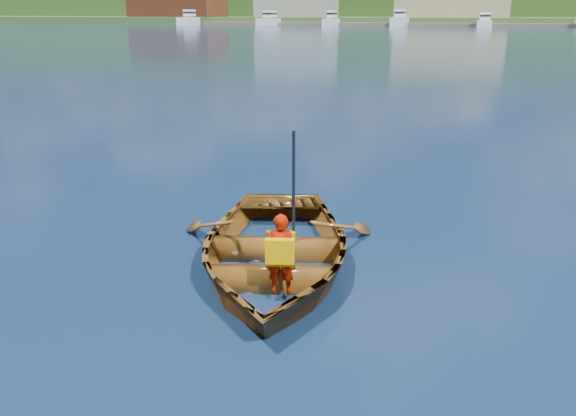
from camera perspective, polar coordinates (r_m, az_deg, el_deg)
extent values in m
plane|color=#112947|center=(7.60, 2.46, -6.68)|extent=(600.00, 600.00, 0.00)
imported|color=maroon|center=(7.63, -1.55, -4.16)|extent=(4.04, 4.88, 0.88)
imported|color=#9E1400|center=(6.67, -0.77, -4.71)|extent=(0.42, 0.33, 1.02)
cube|color=#E8A800|center=(6.53, -0.83, -4.41)|extent=(0.35, 0.19, 0.30)
cube|color=#E8A800|center=(6.75, -0.73, -3.60)|extent=(0.35, 0.17, 0.30)
cube|color=#E8A800|center=(6.71, -0.77, -5.41)|extent=(0.35, 0.29, 0.05)
cylinder|color=black|center=(6.63, 0.57, -0.48)|extent=(0.04, 0.04, 1.96)
cube|color=#326024|center=(196.62, 18.01, 17.69)|extent=(400.00, 80.00, 2.00)
cube|color=brown|center=(154.75, 20.81, 16.98)|extent=(160.00, 4.01, 0.80)
cube|color=maroon|center=(194.63, -11.17, 19.99)|extent=(28.00, 16.00, 10.00)
cube|color=white|center=(168.27, -10.10, 18.15)|extent=(2.65, 9.46, 2.31)
cube|color=white|center=(169.09, -9.99, 18.94)|extent=(1.85, 4.26, 1.80)
cube|color=black|center=(169.09, -9.99, 18.97)|extent=(1.91, 4.45, 0.50)
cube|color=white|center=(158.76, -1.99, 18.33)|extent=(3.22, 11.49, 2.03)
cube|color=white|center=(159.82, -1.85, 19.10)|extent=(2.25, 5.17, 1.80)
cube|color=black|center=(159.82, -1.85, 19.13)|extent=(2.32, 5.40, 0.50)
cube|color=white|center=(153.86, 4.39, 18.26)|extent=(2.59, 9.27, 2.05)
cube|color=white|center=(154.74, 4.49, 19.05)|extent=(1.82, 4.17, 1.80)
cube|color=black|center=(154.74, 4.49, 19.09)|extent=(1.87, 4.35, 0.50)
cube|color=white|center=(150.72, 11.27, 17.99)|extent=(3.33, 11.88, 2.30)
cube|color=white|center=(151.88, 11.38, 18.85)|extent=(2.33, 5.35, 1.80)
cube|color=black|center=(151.88, 11.38, 18.89)|extent=(2.39, 5.58, 0.50)
cube|color=white|center=(149.64, 19.31, 17.20)|extent=(3.36, 12.01, 1.60)
cube|color=white|center=(150.82, 19.39, 17.92)|extent=(2.35, 5.40, 1.80)
cube|color=black|center=(150.82, 19.39, 17.95)|extent=(2.42, 5.64, 0.50)
cylinder|color=#382314|center=(231.99, -6.81, 19.94)|extent=(0.80, 0.80, 3.20)
cylinder|color=#382314|center=(216.23, 1.31, 20.01)|extent=(0.80, 0.80, 4.10)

